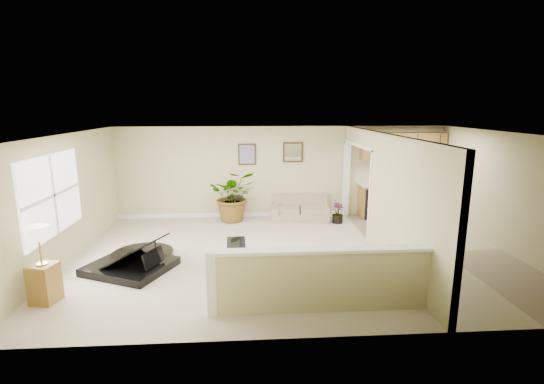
{
  "coord_description": "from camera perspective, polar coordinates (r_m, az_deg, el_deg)",
  "views": [
    {
      "loc": [
        -0.97,
        -7.67,
        3.02
      ],
      "look_at": [
        -0.44,
        0.4,
        1.26
      ],
      "focal_mm": 26.0,
      "sensor_mm": 36.0,
      "label": 1
    }
  ],
  "objects": [
    {
      "name": "floor",
      "position": [
        8.3,
        3.26,
        -9.07
      ],
      "size": [
        9.0,
        9.0,
        0.0
      ],
      "primitive_type": "plane",
      "color": "#BCAF92",
      "rests_on": "ground"
    },
    {
      "name": "back_wall",
      "position": [
        10.86,
        1.43,
        2.9
      ],
      "size": [
        9.0,
        0.04,
        2.5
      ],
      "primitive_type": "cube",
      "color": "#BFB582",
      "rests_on": "floor"
    },
    {
      "name": "front_wall",
      "position": [
        5.09,
        7.54,
        -8.17
      ],
      "size": [
        9.0,
        0.04,
        2.5
      ],
      "primitive_type": "cube",
      "color": "#BFB582",
      "rests_on": "floor"
    },
    {
      "name": "left_wall",
      "position": [
        8.63,
        -27.8,
        -0.99
      ],
      "size": [
        0.04,
        6.0,
        2.5
      ],
      "primitive_type": "cube",
      "color": "#BFB582",
      "rests_on": "floor"
    },
    {
      "name": "right_wall",
      "position": [
        9.58,
        31.14,
        -0.15
      ],
      "size": [
        0.04,
        6.0,
        2.5
      ],
      "primitive_type": "cube",
      "color": "#BFB582",
      "rests_on": "floor"
    },
    {
      "name": "ceiling",
      "position": [
        7.75,
        3.49,
        8.42
      ],
      "size": [
        9.0,
        6.0,
        0.04
      ],
      "primitive_type": "cube",
      "color": "silver",
      "rests_on": "back_wall"
    },
    {
      "name": "kitchen_vinyl",
      "position": [
        9.21,
        23.3,
        -7.86
      ],
      "size": [
        2.7,
        6.0,
        0.01
      ],
      "primitive_type": "cube",
      "color": "tan",
      "rests_on": "floor"
    },
    {
      "name": "interior_partition",
      "position": [
        8.58,
        15.17,
        -0.25
      ],
      "size": [
        0.18,
        5.99,
        2.5
      ],
      "color": "#BFB582",
      "rests_on": "floor"
    },
    {
      "name": "pony_half_wall",
      "position": [
        6.02,
        6.75,
        -12.37
      ],
      "size": [
        3.42,
        0.22,
        1.0
      ],
      "color": "#BFB582",
      "rests_on": "floor"
    },
    {
      "name": "left_window",
      "position": [
        8.14,
        -29.25,
        -0.42
      ],
      "size": [
        0.05,
        2.15,
        1.45
      ],
      "primitive_type": "cube",
      "color": "white",
      "rests_on": "left_wall"
    },
    {
      "name": "wall_art_left",
      "position": [
        10.72,
        -3.63,
        5.46
      ],
      "size": [
        0.48,
        0.04,
        0.58
      ],
      "color": "#382814",
      "rests_on": "back_wall"
    },
    {
      "name": "wall_mirror",
      "position": [
        10.79,
        3.06,
        5.78
      ],
      "size": [
        0.55,
        0.04,
        0.55
      ],
      "color": "#382814",
      "rests_on": "back_wall"
    },
    {
      "name": "kitchen_cabinets",
      "position": [
        11.41,
        17.73,
        0.84
      ],
      "size": [
        2.36,
        0.65,
        2.33
      ],
      "color": "olive",
      "rests_on": "floor"
    },
    {
      "name": "piano",
      "position": [
        7.96,
        -20.05,
        -6.48
      ],
      "size": [
        2.03,
        1.98,
        1.34
      ],
      "rotation": [
        0.0,
        0.0,
        -0.42
      ],
      "color": "black",
      "rests_on": "floor"
    },
    {
      "name": "piano_bench",
      "position": [
        7.74,
        -5.19,
        -8.88
      ],
      "size": [
        0.38,
        0.71,
        0.47
      ],
      "primitive_type": "cube",
      "rotation": [
        0.0,
        0.0,
        0.04
      ],
      "color": "black",
      "rests_on": "floor"
    },
    {
      "name": "loveseat",
      "position": [
        10.81,
        4.03,
        -2.14
      ],
      "size": [
        1.62,
        1.02,
        0.88
      ],
      "rotation": [
        0.0,
        0.0,
        -0.1
      ],
      "color": "tan",
      "rests_on": "floor"
    },
    {
      "name": "accent_table",
      "position": [
        10.65,
        -5.37,
        -1.91
      ],
      "size": [
        0.45,
        0.45,
        0.65
      ],
      "color": "black",
      "rests_on": "floor"
    },
    {
      "name": "palm_plant",
      "position": [
        10.56,
        -5.55,
        -0.58
      ],
      "size": [
        1.3,
        1.14,
        1.38
      ],
      "color": "black",
      "rests_on": "floor"
    },
    {
      "name": "small_plant",
      "position": [
        10.55,
        9.48,
        -3.22
      ],
      "size": [
        0.37,
        0.37,
        0.54
      ],
      "color": "black",
      "rests_on": "floor"
    },
    {
      "name": "lamp_stand",
      "position": [
        7.17,
        -30.26,
        -9.8
      ],
      "size": [
        0.43,
        0.43,
        1.25
      ],
      "color": "olive",
      "rests_on": "floor"
    }
  ]
}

